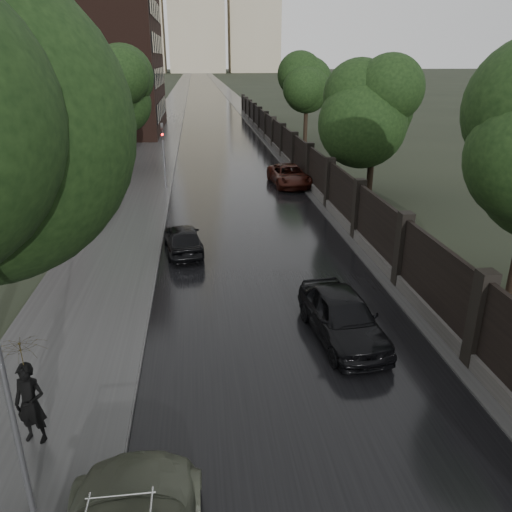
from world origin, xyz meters
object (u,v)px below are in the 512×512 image
object	(u,v)px
tree_left_far	(108,95)
hatchback_left	(183,238)
car_right_near	(343,316)
pedestrian_umbrella	(22,362)
traffic_light	(164,151)
tree_right_c	(307,90)
car_right_far	(289,175)
tree_right_b	(376,109)
lamp_post	(7,391)

from	to	relation	value
tree_left_far	hatchback_left	xyz separation A→B (m)	(4.97, -15.82, -4.63)
car_right_near	pedestrian_umbrella	distance (m)	8.30
hatchback_left	pedestrian_umbrella	bearing A→B (deg)	68.35
traffic_light	pedestrian_umbrella	world-z (taller)	traffic_light
tree_right_c	traffic_light	xyz separation A→B (m)	(-11.80, -15.01, -2.55)
car_right_far	tree_right_b	bearing A→B (deg)	-42.56
tree_left_far	car_right_far	xyz separation A→B (m)	(11.40, -4.70, -4.60)
tree_left_far	traffic_light	size ratio (longest dim) A/B	1.85
lamp_post	tree_left_far	bearing A→B (deg)	95.21
tree_right_b	traffic_light	size ratio (longest dim) A/B	1.75
tree_right_c	traffic_light	bearing A→B (deg)	-128.18
tree_right_b	tree_right_c	xyz separation A→B (m)	(0.00, 18.00, 0.00)
tree_right_b	car_right_far	distance (m)	6.80
tree_right_c	hatchback_left	xyz separation A→B (m)	(-10.53, -25.82, -4.34)
tree_right_c	car_right_near	size ratio (longest dim) A/B	1.69
tree_right_b	car_right_far	size ratio (longest dim) A/B	1.53
car_right_near	traffic_light	bearing A→B (deg)	102.18
car_right_far	tree_left_far	bearing A→B (deg)	153.84
car_right_far	pedestrian_umbrella	distance (m)	23.88
tree_right_b	car_right_far	world-z (taller)	tree_right_b
car_right_near	tree_left_far	bearing A→B (deg)	106.70
car_right_far	tree_right_c	bearing A→B (deg)	70.67
traffic_light	hatchback_left	size ratio (longest dim) A/B	1.12
lamp_post	car_right_far	bearing A→B (deg)	69.71
pedestrian_umbrella	hatchback_left	bearing A→B (deg)	90.37
tree_right_b	car_right_near	world-z (taller)	tree_right_b
tree_right_c	car_right_near	world-z (taller)	tree_right_c
tree_left_far	car_right_near	xyz separation A→B (m)	(9.60, -23.24, -4.54)
traffic_light	hatchback_left	world-z (taller)	traffic_light
tree_left_far	car_right_far	world-z (taller)	tree_left_far
tree_right_b	lamp_post	size ratio (longest dim) A/B	1.37
tree_left_far	tree_right_b	distance (m)	17.45
car_right_far	pedestrian_umbrella	bearing A→B (deg)	-116.52
traffic_light	hatchback_left	bearing A→B (deg)	-83.31
tree_left_far	tree_right_b	size ratio (longest dim) A/B	1.05
pedestrian_umbrella	car_right_far	bearing A→B (deg)	82.04
tree_left_far	lamp_post	size ratio (longest dim) A/B	1.45
pedestrian_umbrella	car_right_near	bearing A→B (deg)	39.70
lamp_post	pedestrian_umbrella	size ratio (longest dim) A/B	1.82
tree_right_c	car_right_far	xyz separation A→B (m)	(-4.10, -14.70, -4.31)
tree_right_c	hatchback_left	world-z (taller)	tree_right_c
car_right_near	car_right_far	xyz separation A→B (m)	(1.80, 18.54, -0.07)
tree_left_far	car_right_far	distance (m)	13.16
tree_left_far	tree_right_b	xyz separation A→B (m)	(15.50, -8.00, -0.29)
hatchback_left	traffic_light	bearing A→B (deg)	-90.51
tree_right_c	pedestrian_umbrella	bearing A→B (deg)	-109.97
tree_right_b	traffic_light	distance (m)	12.44
car_right_near	car_right_far	distance (m)	18.63
tree_right_b	lamp_post	bearing A→B (deg)	-122.18
tree_left_far	car_right_near	size ratio (longest dim) A/B	1.79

